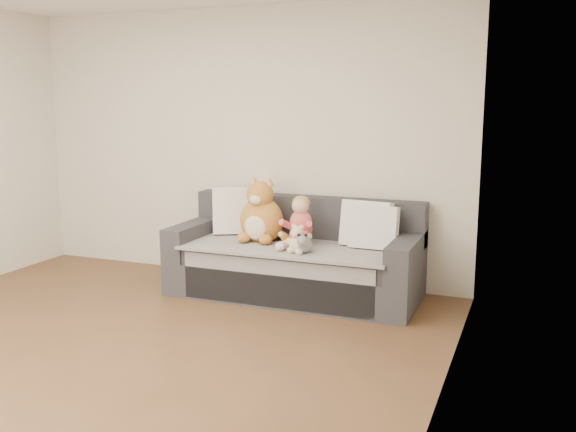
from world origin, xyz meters
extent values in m
plane|color=brown|center=(0.00, 0.00, 0.00)|extent=(5.00, 5.00, 0.00)
plane|color=beige|center=(0.00, 2.50, 1.30)|extent=(4.50, 0.00, 4.50)
plane|color=beige|center=(2.25, 0.00, 1.30)|extent=(0.00, 5.00, 5.00)
cube|color=#2C2D32|center=(0.74, 2.02, 0.15)|extent=(2.20, 0.90, 0.30)
cube|color=#2C2D32|center=(0.74, 1.99, 0.38)|extent=(1.90, 0.80, 0.15)
cube|color=#2C2D32|center=(0.74, 2.37, 0.65)|extent=(2.20, 0.20, 0.40)
cube|color=#2C2D32|center=(-0.26, 2.02, 0.45)|extent=(0.20, 0.90, 0.30)
cube|color=#2C2D32|center=(1.74, 2.02, 0.45)|extent=(0.20, 0.90, 0.30)
cube|color=#949497|center=(0.74, 1.97, 0.46)|extent=(1.85, 0.88, 0.02)
cube|color=#949497|center=(0.74, 1.58, 0.23)|extent=(1.70, 0.02, 0.41)
cube|color=silver|center=(0.08, 2.25, 0.69)|extent=(0.53, 0.42, 0.46)
cube|color=silver|center=(1.35, 2.16, 0.67)|extent=(0.46, 0.25, 0.41)
cube|color=silver|center=(1.43, 2.11, 0.66)|extent=(0.41, 0.19, 0.38)
ellipsoid|color=#D1584A|center=(0.80, 2.01, 0.55)|extent=(0.21, 0.17, 0.17)
ellipsoid|color=#D1584A|center=(0.80, 2.02, 0.67)|extent=(0.20, 0.17, 0.22)
ellipsoid|color=#DBAA8C|center=(0.80, 2.01, 0.82)|extent=(0.15, 0.15, 0.15)
ellipsoid|color=tan|center=(0.80, 2.03, 0.85)|extent=(0.16, 0.16, 0.12)
cylinder|color=#D1584A|center=(0.70, 1.95, 0.65)|extent=(0.12, 0.21, 0.13)
cylinder|color=#D1584A|center=(0.90, 1.95, 0.65)|extent=(0.12, 0.21, 0.13)
ellipsoid|color=#DBAA8C|center=(0.67, 1.87, 0.58)|extent=(0.05, 0.05, 0.05)
ellipsoid|color=#DBAA8C|center=(0.93, 1.88, 0.58)|extent=(0.05, 0.05, 0.05)
cylinder|color=#E5B2C6|center=(0.74, 1.83, 0.51)|extent=(0.11, 0.27, 0.09)
cylinder|color=#E5B2C6|center=(0.86, 1.84, 0.51)|extent=(0.12, 0.27, 0.09)
ellipsoid|color=#DBAA8C|center=(0.73, 1.71, 0.50)|extent=(0.06, 0.08, 0.04)
ellipsoid|color=#DBAA8C|center=(0.88, 1.71, 0.50)|extent=(0.06, 0.08, 0.04)
ellipsoid|color=#A36124|center=(0.41, 2.06, 0.65)|extent=(0.40, 0.34, 0.42)
ellipsoid|color=beige|center=(0.41, 1.92, 0.62)|extent=(0.21, 0.09, 0.23)
ellipsoid|color=#A36124|center=(0.41, 2.02, 0.90)|extent=(0.24, 0.24, 0.24)
ellipsoid|color=beige|center=(0.41, 1.92, 0.87)|extent=(0.12, 0.07, 0.08)
cone|color=#A36124|center=(0.33, 2.07, 1.01)|extent=(0.10, 0.10, 0.08)
cone|color=pink|center=(0.33, 2.05, 1.01)|extent=(0.06, 0.06, 0.05)
cone|color=#A36124|center=(0.48, 2.07, 1.01)|extent=(0.10, 0.10, 0.08)
cone|color=pink|center=(0.48, 2.05, 1.01)|extent=(0.06, 0.06, 0.05)
ellipsoid|color=#A36124|center=(0.30, 1.90, 0.52)|extent=(0.12, 0.14, 0.09)
ellipsoid|color=#A36124|center=(0.51, 1.90, 0.52)|extent=(0.12, 0.14, 0.09)
cylinder|color=#A36124|center=(0.60, 2.11, 0.52)|extent=(0.20, 0.27, 0.10)
ellipsoid|color=beige|center=(0.89, 1.71, 0.55)|extent=(0.16, 0.13, 0.16)
ellipsoid|color=beige|center=(0.88, 1.70, 0.65)|extent=(0.11, 0.11, 0.11)
ellipsoid|color=beige|center=(0.85, 1.72, 0.70)|extent=(0.04, 0.04, 0.04)
ellipsoid|color=beige|center=(0.92, 1.71, 0.70)|extent=(0.04, 0.04, 0.04)
ellipsoid|color=beige|center=(0.88, 1.66, 0.64)|extent=(0.04, 0.04, 0.04)
ellipsoid|color=beige|center=(0.81, 1.71, 0.57)|extent=(0.06, 0.06, 0.06)
ellipsoid|color=beige|center=(0.95, 1.68, 0.57)|extent=(0.06, 0.06, 0.06)
ellipsoid|color=beige|center=(0.84, 1.67, 0.50)|extent=(0.06, 0.06, 0.06)
ellipsoid|color=beige|center=(0.92, 1.66, 0.50)|extent=(0.06, 0.06, 0.06)
ellipsoid|color=white|center=(0.93, 1.74, 0.54)|extent=(0.15, 0.19, 0.13)
ellipsoid|color=white|center=(0.95, 1.65, 0.59)|extent=(0.09, 0.09, 0.09)
ellipsoid|color=black|center=(0.92, 1.66, 0.64)|extent=(0.03, 0.03, 0.03)
ellipsoid|color=black|center=(0.97, 1.68, 0.64)|extent=(0.03, 0.03, 0.03)
cylinder|color=#40348E|center=(0.85, 1.90, 0.52)|extent=(0.08, 0.08, 0.08)
cone|color=#42AC69|center=(0.85, 1.90, 0.57)|extent=(0.07, 0.07, 0.03)
cylinder|color=#42AC69|center=(0.81, 1.89, 0.52)|extent=(0.02, 0.02, 0.06)
cylinder|color=#42AC69|center=(0.89, 1.92, 0.52)|extent=(0.02, 0.02, 0.06)
camera|label=1|loc=(2.71, -3.15, 1.73)|focal=40.00mm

